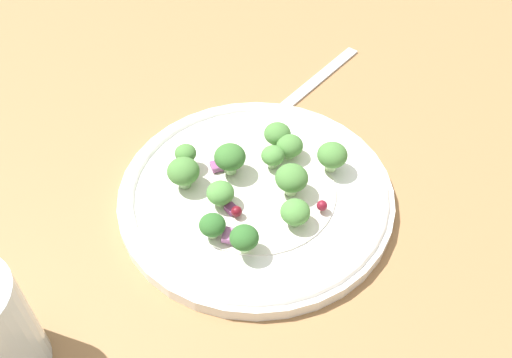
# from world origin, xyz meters

# --- Properties ---
(ground_plane) EXTENTS (1.80, 1.80, 0.02)m
(ground_plane) POSITION_xyz_m (0.00, 0.00, -0.01)
(ground_plane) COLOR olive
(plate) EXTENTS (0.24, 0.24, 0.02)m
(plate) POSITION_xyz_m (-0.02, -0.01, 0.01)
(plate) COLOR white
(plate) RESTS_ON ground_plane
(dressing_pool) EXTENTS (0.14, 0.14, 0.00)m
(dressing_pool) POSITION_xyz_m (-0.02, -0.01, 0.01)
(dressing_pool) COLOR white
(dressing_pool) RESTS_ON plate
(broccoli_floret_0) EXTENTS (0.03, 0.03, 0.03)m
(broccoli_floret_0) POSITION_xyz_m (-0.01, 0.06, 0.03)
(broccoli_floret_0) COLOR #ADD18E
(broccoli_floret_0) RESTS_ON plate
(broccoli_floret_1) EXTENTS (0.03, 0.03, 0.03)m
(broccoli_floret_1) POSITION_xyz_m (-0.04, -0.03, 0.03)
(broccoli_floret_1) COLOR #8EB77A
(broccoli_floret_1) RESTS_ON plate
(broccoli_floret_2) EXTENTS (0.02, 0.02, 0.02)m
(broccoli_floret_2) POSITION_xyz_m (-0.01, -0.05, 0.03)
(broccoli_floret_2) COLOR #9EC684
(broccoli_floret_2) RESTS_ON plate
(broccoli_floret_3) EXTENTS (0.02, 0.02, 0.02)m
(broccoli_floret_3) POSITION_xyz_m (0.04, -0.05, 0.03)
(broccoli_floret_3) COLOR #ADD18E
(broccoli_floret_3) RESTS_ON plate
(broccoli_floret_4) EXTENTS (0.02, 0.02, 0.02)m
(broccoli_floret_4) POSITION_xyz_m (-0.04, 0.03, 0.03)
(broccoli_floret_4) COLOR #9EC684
(broccoli_floret_4) RESTS_ON plate
(broccoli_floret_5) EXTENTS (0.02, 0.02, 0.02)m
(broccoli_floret_5) POSITION_xyz_m (0.02, -0.07, 0.03)
(broccoli_floret_5) COLOR #ADD18E
(broccoli_floret_5) RESTS_ON plate
(broccoli_floret_6) EXTENTS (0.03, 0.03, 0.03)m
(broccoli_floret_6) POSITION_xyz_m (0.00, 0.01, 0.03)
(broccoli_floret_6) COLOR #ADD18E
(broccoli_floret_6) RESTS_ON plate
(broccoli_floret_7) EXTENTS (0.02, 0.02, 0.02)m
(broccoli_floret_7) POSITION_xyz_m (-0.06, -0.06, 0.03)
(broccoli_floret_7) COLOR #ADD18E
(broccoli_floret_7) RESTS_ON plate
(broccoli_floret_8) EXTENTS (0.02, 0.02, 0.02)m
(broccoli_floret_8) POSITION_xyz_m (-0.03, 0.01, 0.03)
(broccoli_floret_8) COLOR #9EC684
(broccoli_floret_8) RESTS_ON plate
(broccoli_floret_9) EXTENTS (0.02, 0.02, 0.03)m
(broccoli_floret_9) POSITION_xyz_m (-0.06, 0.02, 0.03)
(broccoli_floret_9) COLOR #ADD18E
(broccoli_floret_9) RESTS_ON plate
(broccoli_floret_10) EXTENTS (0.02, 0.02, 0.02)m
(broccoli_floret_10) POSITION_xyz_m (0.03, 0.00, 0.03)
(broccoli_floret_10) COLOR #8EB77A
(broccoli_floret_10) RESTS_ON plate
(broccoli_floret_11) EXTENTS (0.03, 0.03, 0.03)m
(broccoli_floret_11) POSITION_xyz_m (-0.04, -0.07, 0.03)
(broccoli_floret_11) COLOR #8EB77A
(broccoli_floret_11) RESTS_ON plate
(cranberry_0) EXTENTS (0.01, 0.01, 0.01)m
(cranberry_0) POSITION_xyz_m (-0.06, -0.07, 0.02)
(cranberry_0) COLOR maroon
(cranberry_0) RESTS_ON plate
(cranberry_1) EXTENTS (0.01, 0.01, 0.01)m
(cranberry_1) POSITION_xyz_m (0.01, -0.04, 0.02)
(cranberry_1) COLOR maroon
(cranberry_1) RESTS_ON plate
(cranberry_2) EXTENTS (0.01, 0.01, 0.01)m
(cranberry_2) POSITION_xyz_m (-0.05, -0.02, 0.02)
(cranberry_2) COLOR #4C0A14
(cranberry_2) RESTS_ON plate
(cranberry_3) EXTENTS (0.01, 0.01, 0.01)m
(cranberry_3) POSITION_xyz_m (0.03, 0.03, 0.02)
(cranberry_3) COLOR maroon
(cranberry_3) RESTS_ON plate
(cranberry_4) EXTENTS (0.01, 0.01, 0.01)m
(cranberry_4) POSITION_xyz_m (-0.06, -0.03, 0.02)
(cranberry_4) COLOR #4C0A14
(cranberry_4) RESTS_ON plate
(onion_bit_0) EXTENTS (0.01, 0.01, 0.01)m
(onion_bit_0) POSITION_xyz_m (-0.05, -0.04, 0.02)
(onion_bit_0) COLOR #934C84
(onion_bit_0) RESTS_ON plate
(onion_bit_1) EXTENTS (0.02, 0.02, 0.01)m
(onion_bit_1) POSITION_xyz_m (0.03, -0.06, 0.02)
(onion_bit_1) COLOR #A35B93
(onion_bit_1) RESTS_ON plate
(onion_bit_2) EXTENTS (0.01, 0.01, 0.01)m
(onion_bit_2) POSITION_xyz_m (0.00, -0.04, 0.02)
(onion_bit_2) COLOR #843D75
(onion_bit_2) RESTS_ON plate
(fork) EXTENTS (0.10, 0.17, 0.01)m
(fork) POSITION_xyz_m (-0.13, 0.08, 0.00)
(fork) COLOR silver
(fork) RESTS_ON ground_plane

